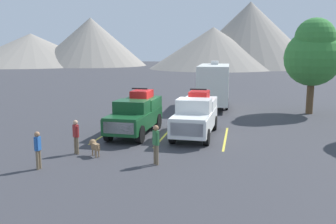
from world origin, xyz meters
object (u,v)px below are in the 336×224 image
Objects in this scene: person_a at (38,148)px; dog at (94,145)px; person_b at (76,135)px; pickup_truck_b at (196,115)px; camper_trailer_a at (214,84)px; person_c at (156,142)px; pickup_truck_a at (136,114)px.

person_a is 2.76m from dog.
person_b reaches higher than person_a.
dog is (1.50, 2.28, -0.41)m from person_a.
dog is at bearing -129.27° from pickup_truck_b.
dog is at bearing -106.10° from camper_trailer_a.
person_b is at bearing 168.23° from person_c.
pickup_truck_a is 3.31× the size of person_b.
person_c is at bearing 18.53° from person_a.
pickup_truck_a is 3.40× the size of person_a.
pickup_truck_a is at bearing 70.95° from person_b.
dog is (0.94, -0.11, -0.43)m from person_b.
pickup_truck_a is 7.17× the size of dog.
camper_trailer_a is 4.40× the size of person_c.
person_b is at bearing -109.05° from pickup_truck_a.
dog is (-0.66, -4.73, -0.68)m from pickup_truck_a.
camper_trailer_a is at bearing 71.38° from person_a.
person_a is 2.45m from person_b.
pickup_truck_a is at bearing -175.19° from pickup_truck_b.
pickup_truck_b is 3.42× the size of person_b.
pickup_truck_a reaches higher than pickup_truck_b.
pickup_truck_a is 0.97× the size of pickup_truck_b.
person_b reaches higher than dog.
person_b is at bearing 76.74° from person_a.
person_c reaches higher than person_a.
pickup_truck_b reaches higher than person_c.
camper_trailer_a is at bearing 73.90° from dog.
person_c is at bearing -94.55° from camper_trailer_a.
camper_trailer_a reaches higher than person_c.
person_a is at bearing -108.62° from camper_trailer_a.
pickup_truck_a reaches higher than person_a.
person_c is 3.23m from dog.
person_b is (-5.30, -15.01, -1.10)m from camper_trailer_a.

